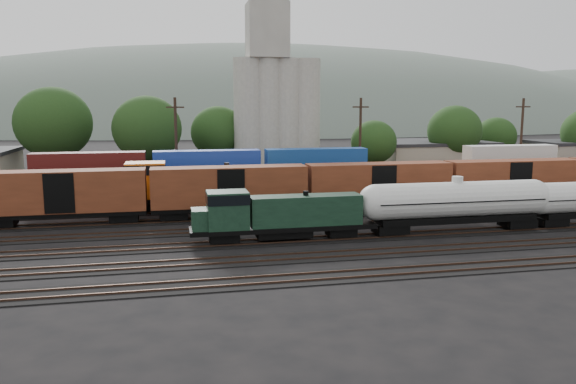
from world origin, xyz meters
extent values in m
plane|color=black|center=(0.00, 0.00, 0.00)|extent=(600.00, 600.00, 0.00)
cube|color=black|center=(0.00, -15.00, 0.04)|extent=(180.00, 3.20, 0.08)
cube|color=#382319|center=(0.00, -15.72, 0.12)|extent=(180.00, 0.08, 0.16)
cube|color=#382319|center=(0.00, -14.28, 0.12)|extent=(180.00, 0.08, 0.16)
cube|color=black|center=(0.00, -10.00, 0.04)|extent=(180.00, 3.20, 0.08)
cube|color=#382319|center=(0.00, -10.72, 0.12)|extent=(180.00, 0.08, 0.16)
cube|color=#382319|center=(0.00, -9.28, 0.12)|extent=(180.00, 0.08, 0.16)
cube|color=black|center=(0.00, -5.00, 0.04)|extent=(180.00, 3.20, 0.08)
cube|color=#382319|center=(0.00, -5.72, 0.12)|extent=(180.00, 0.08, 0.16)
cube|color=#382319|center=(0.00, -4.28, 0.12)|extent=(180.00, 0.08, 0.16)
cube|color=black|center=(0.00, 0.00, 0.04)|extent=(180.00, 3.20, 0.08)
cube|color=#382319|center=(0.00, -0.72, 0.12)|extent=(180.00, 0.08, 0.16)
cube|color=#382319|center=(0.00, 0.72, 0.12)|extent=(180.00, 0.08, 0.16)
cube|color=black|center=(0.00, 5.00, 0.04)|extent=(180.00, 3.20, 0.08)
cube|color=#382319|center=(0.00, 4.28, 0.12)|extent=(180.00, 0.08, 0.16)
cube|color=#382319|center=(0.00, 5.72, 0.12)|extent=(180.00, 0.08, 0.16)
cube|color=black|center=(0.00, 10.00, 0.04)|extent=(180.00, 3.20, 0.08)
cube|color=#382319|center=(0.00, 9.28, 0.12)|extent=(180.00, 0.08, 0.16)
cube|color=#382319|center=(0.00, 10.72, 0.12)|extent=(180.00, 0.08, 0.16)
cube|color=black|center=(0.00, 15.00, 0.04)|extent=(180.00, 3.20, 0.08)
cube|color=#382319|center=(0.00, 14.28, 0.12)|extent=(180.00, 0.08, 0.16)
cube|color=#382319|center=(0.00, 15.72, 0.12)|extent=(180.00, 0.08, 0.16)
cube|color=black|center=(-3.88, -5.00, 1.19)|extent=(15.30, 2.61, 0.36)
cube|color=black|center=(-3.88, -5.00, 0.78)|extent=(4.50, 1.98, 0.72)
cube|color=black|center=(-2.05, -5.00, 2.58)|extent=(9.18, 2.16, 2.43)
cube|color=black|center=(-8.47, -5.00, 2.85)|extent=(3.24, 2.61, 2.97)
cube|color=black|center=(-8.47, -5.00, 3.80)|extent=(3.33, 2.70, 0.81)
cube|color=black|center=(-10.61, -5.00, 2.18)|extent=(1.44, 2.16, 1.62)
cylinder|color=black|center=(-2.05, -5.00, 3.93)|extent=(0.45, 0.45, 0.45)
cube|color=black|center=(-8.78, -5.00, 0.60)|extent=(2.34, 1.80, 0.63)
cube|color=black|center=(1.01, -5.00, 0.60)|extent=(2.34, 1.80, 0.63)
cylinder|color=silver|center=(11.48, -5.00, 3.00)|extent=(14.87, 3.06, 3.06)
sphere|color=silver|center=(4.05, -5.00, 3.00)|extent=(3.06, 3.06, 3.06)
sphere|color=silver|center=(18.92, -5.00, 3.00)|extent=(3.06, 3.06, 3.06)
cylinder|color=silver|center=(11.48, -5.00, 4.74)|extent=(0.95, 0.95, 0.53)
cube|color=black|center=(11.48, -5.00, 3.00)|extent=(15.21, 3.21, 0.08)
cube|color=black|center=(11.48, -5.00, 1.31)|extent=(14.37, 2.32, 0.53)
cube|color=black|center=(5.40, -5.00, 0.68)|extent=(2.75, 2.11, 0.74)
cube|color=black|center=(17.57, -5.00, 0.68)|extent=(2.75, 2.11, 0.74)
sphere|color=silver|center=(19.72, -5.00, 2.77)|extent=(2.81, 2.81, 2.81)
cube|color=black|center=(20.97, -5.00, 0.64)|extent=(2.52, 1.94, 0.68)
cube|color=black|center=(-9.37, 10.00, 1.42)|extent=(19.91, 3.21, 0.44)
cube|color=black|center=(-9.37, 10.00, 0.92)|extent=(5.53, 2.43, 0.88)
cube|color=#CD5C11|center=(-6.98, 10.00, 3.13)|extent=(11.95, 2.65, 2.99)
cube|color=#CD5C11|center=(-15.34, 10.00, 3.46)|extent=(3.98, 3.21, 3.65)
cube|color=black|center=(-15.34, 10.00, 4.62)|extent=(4.09, 3.32, 1.00)
cube|color=#CD5C11|center=(-18.13, 10.00, 2.63)|extent=(1.77, 2.65, 1.99)
cylinder|color=black|center=(-6.98, 10.00, 4.79)|extent=(0.55, 0.55, 0.55)
cube|color=black|center=(-15.74, 10.00, 0.70)|extent=(2.88, 2.21, 0.77)
cube|color=black|center=(-3.00, 10.00, 0.70)|extent=(2.88, 2.21, 0.77)
cube|color=black|center=(-22.64, 5.00, 1.20)|extent=(15.00, 2.60, 0.40)
cube|color=#602B17|center=(-22.64, 5.00, 3.30)|extent=(15.00, 2.90, 3.80)
cube|color=black|center=(-7.24, 5.00, 1.20)|extent=(15.00, 2.60, 0.40)
cube|color=#602B17|center=(-7.24, 5.00, 3.30)|extent=(15.00, 2.90, 3.80)
cube|color=black|center=(8.16, 5.00, 1.20)|extent=(15.00, 2.60, 0.40)
cube|color=#602B17|center=(8.16, 5.00, 3.30)|extent=(15.00, 2.90, 3.80)
cube|color=black|center=(23.56, 5.00, 1.20)|extent=(15.00, 2.60, 0.40)
cube|color=#602B17|center=(23.56, 5.00, 3.30)|extent=(15.00, 2.90, 3.80)
cube|color=black|center=(0.00, 15.00, 0.50)|extent=(160.00, 2.60, 0.60)
cube|color=maroon|center=(-21.50, 15.00, 2.10)|extent=(12.00, 2.40, 2.60)
cube|color=#41100F|center=(-21.50, 15.00, 4.70)|extent=(12.00, 2.40, 2.60)
cube|color=#154092|center=(-8.70, 15.00, 2.10)|extent=(12.00, 2.40, 2.60)
cube|color=#163298|center=(-8.70, 15.00, 4.70)|extent=(12.00, 2.40, 2.60)
cube|color=silver|center=(4.10, 15.00, 2.10)|extent=(12.00, 2.40, 2.60)
cube|color=navy|center=(4.10, 15.00, 4.70)|extent=(12.00, 2.40, 2.60)
cube|color=#BF5D13|center=(16.90, 15.00, 2.10)|extent=(12.00, 2.40, 2.60)
cube|color=maroon|center=(29.70, 15.00, 2.10)|extent=(12.00, 2.40, 2.60)
cube|color=silver|center=(29.70, 15.00, 4.70)|extent=(12.00, 2.40, 2.60)
cylinder|color=#A6A398|center=(-1.00, 36.00, 9.00)|extent=(4.40, 4.40, 18.00)
cylinder|color=#A6A398|center=(2.00, 36.00, 9.00)|extent=(4.40, 4.40, 18.00)
cylinder|color=#A6A398|center=(5.00, 36.00, 9.00)|extent=(4.40, 4.40, 18.00)
cylinder|color=#A6A398|center=(8.00, 36.00, 9.00)|extent=(4.40, 4.40, 18.00)
cube|color=#A6A398|center=(2.00, 36.00, 22.00)|extent=(6.00, 5.00, 8.00)
cube|color=#9E937F|center=(30.00, 38.00, 2.30)|extent=(18.00, 14.00, 4.60)
cube|color=#232326|center=(30.00, 38.00, 4.85)|extent=(18.36, 14.28, 0.50)
cylinder|color=black|center=(-28.71, 35.68, 1.96)|extent=(0.70, 0.70, 3.93)
ellipsoid|color=#203D16|center=(-28.71, 35.68, 8.55)|extent=(10.66, 10.66, 10.10)
cylinder|color=black|center=(-15.85, 32.78, 1.79)|extent=(0.70, 0.70, 3.57)
ellipsoid|color=#203D16|center=(-15.85, 32.78, 7.79)|extent=(9.70, 9.70, 9.19)
cylinder|color=black|center=(-5.28, 39.59, 1.57)|extent=(0.70, 0.70, 3.14)
ellipsoid|color=#203D16|center=(-5.28, 39.59, 6.85)|extent=(8.53, 8.53, 8.08)
cylinder|color=black|center=(7.82, 43.58, 1.56)|extent=(0.70, 0.70, 3.13)
ellipsoid|color=#203D16|center=(7.82, 43.58, 6.82)|extent=(8.49, 8.49, 8.05)
cylinder|color=black|center=(17.25, 30.80, 1.27)|extent=(0.70, 0.70, 2.54)
ellipsoid|color=#203D16|center=(17.25, 30.80, 5.53)|extent=(6.89, 6.89, 6.53)
cylinder|color=black|center=(31.90, 33.57, 1.58)|extent=(0.70, 0.70, 3.17)
ellipsoid|color=#203D16|center=(31.90, 33.57, 6.90)|extent=(8.60, 8.60, 8.15)
cylinder|color=black|center=(42.72, 38.97, 1.29)|extent=(0.70, 0.70, 2.57)
ellipsoid|color=#203D16|center=(42.72, 38.97, 5.60)|extent=(6.98, 6.98, 6.61)
cylinder|color=black|center=(-12.00, 22.00, 6.00)|extent=(0.36, 0.36, 12.00)
cube|color=black|center=(-12.00, 22.00, 10.80)|extent=(2.20, 0.18, 0.18)
cylinder|color=black|center=(12.00, 22.00, 6.00)|extent=(0.36, 0.36, 12.00)
cube|color=black|center=(12.00, 22.00, 10.80)|extent=(2.20, 0.18, 0.18)
cylinder|color=black|center=(36.00, 22.00, 6.00)|extent=(0.36, 0.36, 12.00)
cube|color=black|center=(36.00, 22.00, 10.80)|extent=(2.20, 0.18, 0.18)
ellipsoid|color=#59665B|center=(40.00, 260.00, -22.75)|extent=(520.00, 286.00, 130.00)
camera|label=1|loc=(-12.89, -49.03, 11.22)|focal=35.00mm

